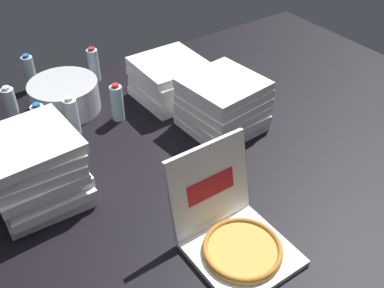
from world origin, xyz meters
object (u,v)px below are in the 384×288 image
water_bottle_4 (117,103)px  pizza_stack_center_near (223,104)px  ice_bucket (65,96)px  water_bottle_1 (30,72)px  open_pizza_box (233,233)px  water_bottle_2 (41,123)px  pizza_stack_left_mid (35,170)px  water_bottle_3 (11,105)px  pizza_stack_left_near (170,80)px  water_bottle_5 (72,116)px  water_bottle_0 (94,65)px

water_bottle_4 → pizza_stack_center_near: bearing=-41.8°
ice_bucket → water_bottle_1: bearing=101.9°
open_pizza_box → water_bottle_2: open_pizza_box is taller
pizza_stack_left_mid → water_bottle_3: (0.08, 0.61, -0.05)m
water_bottle_4 → water_bottle_3: bearing=147.7°
pizza_stack_center_near → pizza_stack_left_near: bearing=99.1°
pizza_stack_left_near → water_bottle_1: bearing=137.7°
water_bottle_1 → water_bottle_3: (-0.19, -0.28, 0.00)m
water_bottle_3 → water_bottle_5: same height
water_bottle_4 → open_pizza_box: bearing=-92.6°
water_bottle_3 → pizza_stack_left_mid: bearing=-97.9°
ice_bucket → water_bottle_3: size_ratio=1.75×
water_bottle_4 → water_bottle_2: bearing=172.2°
pizza_stack_left_mid → water_bottle_1: 0.94m
water_bottle_0 → water_bottle_1: bearing=159.2°
water_bottle_0 → pizza_stack_left_mid: bearing=-128.5°
water_bottle_5 → water_bottle_4: bearing=-4.2°
ice_bucket → water_bottle_5: water_bottle_5 is taller
open_pizza_box → pizza_stack_left_near: open_pizza_box is taller
pizza_stack_left_mid → water_bottle_4: 0.63m
pizza_stack_center_near → water_bottle_5: (-0.64, 0.38, -0.03)m
water_bottle_4 → water_bottle_5: same height
pizza_stack_left_mid → pizza_stack_left_near: size_ratio=1.02×
ice_bucket → pizza_stack_left_mid: bearing=-121.6°
water_bottle_2 → water_bottle_3: (-0.07, 0.23, 0.00)m
open_pizza_box → water_bottle_4: open_pizza_box is taller
pizza_stack_center_near → pizza_stack_left_near: 0.39m
water_bottle_3 → water_bottle_4: size_ratio=1.00×
water_bottle_1 → water_bottle_4: bearing=-65.7°
water_bottle_1 → water_bottle_2: bearing=-103.8°
water_bottle_0 → water_bottle_2: (-0.46, -0.39, 0.00)m
pizza_stack_left_mid → water_bottle_1: size_ratio=1.82×
pizza_stack_center_near → water_bottle_0: bearing=112.0°
pizza_stack_left_mid → water_bottle_4: pizza_stack_left_mid is taller
open_pizza_box → pizza_stack_left_near: 1.08m
water_bottle_3 → water_bottle_4: (0.45, -0.29, 0.00)m
water_bottle_4 → water_bottle_5: bearing=175.8°
water_bottle_5 → pizza_stack_left_mid: bearing=-130.8°
ice_bucket → water_bottle_0: bearing=37.5°
ice_bucket → water_bottle_0: size_ratio=1.75×
pizza_stack_left_near → water_bottle_2: pizza_stack_left_near is taller
water_bottle_0 → water_bottle_5: size_ratio=1.00×
water_bottle_0 → open_pizza_box: bearing=-94.8°
water_bottle_3 → water_bottle_1: bearing=55.4°
pizza_stack_center_near → pizza_stack_left_near: pizza_stack_center_near is taller
water_bottle_2 → water_bottle_4: size_ratio=1.00×
open_pizza_box → pizza_stack_left_mid: (-0.49, 0.66, 0.08)m
water_bottle_4 → pizza_stack_left_near: bearing=4.2°
pizza_stack_left_mid → water_bottle_4: bearing=31.6°
open_pizza_box → water_bottle_2: bearing=108.0°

